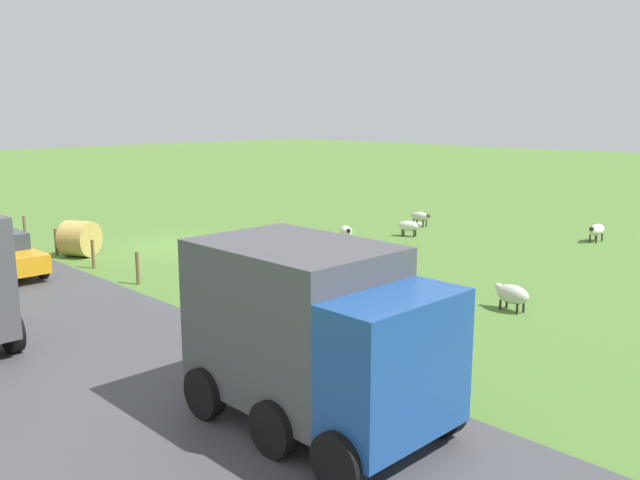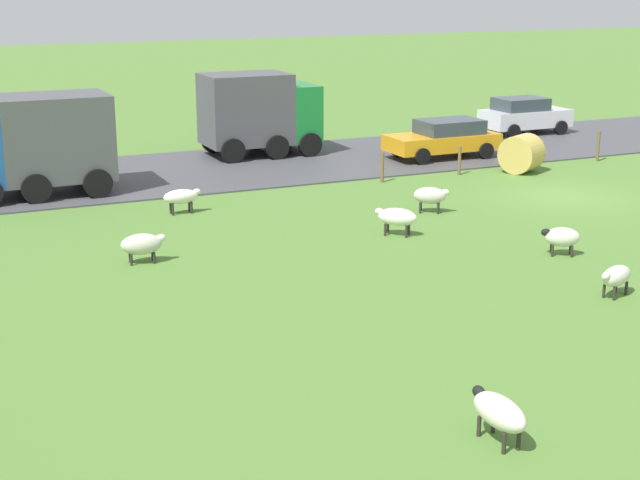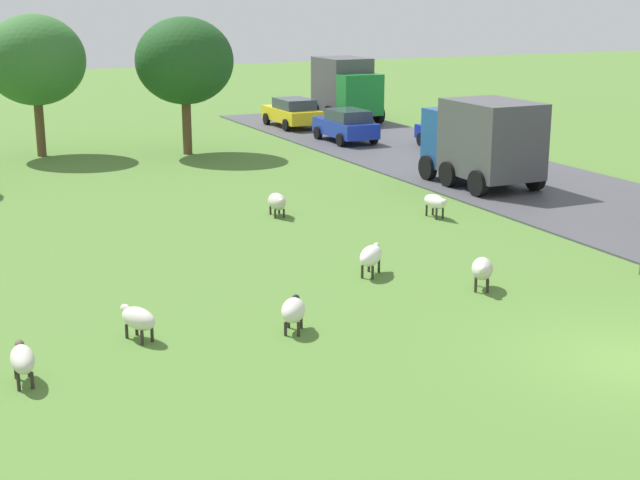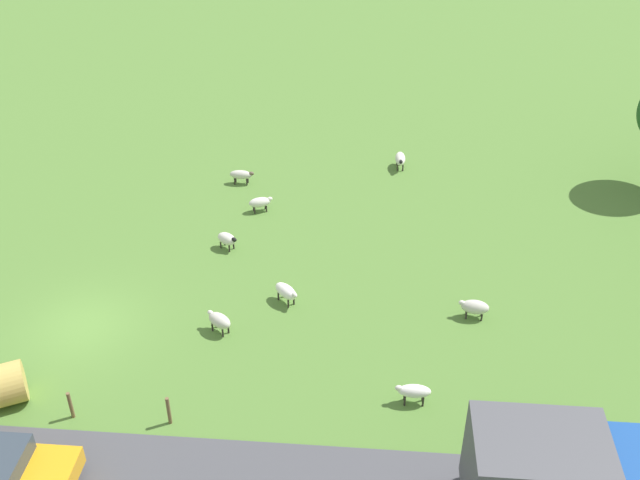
% 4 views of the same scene
% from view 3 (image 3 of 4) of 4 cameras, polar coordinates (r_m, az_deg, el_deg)
% --- Properties ---
extents(ground_plane, '(160.00, 160.00, 0.00)m').
position_cam_3_polar(ground_plane, '(19.97, 18.69, -7.06)').
color(ground_plane, '#517A33').
extents(sheep_0, '(0.91, 1.05, 0.76)m').
position_cam_3_polar(sheep_0, '(20.32, -1.65, -4.35)').
color(sheep_0, silver).
rests_on(sheep_0, ground_plane).
extents(sheep_1, '(1.15, 1.16, 0.80)m').
position_cam_3_polar(sheep_1, '(24.36, 3.16, -0.97)').
color(sheep_1, white).
rests_on(sheep_1, ground_plane).
extents(sheep_2, '(1.01, 1.12, 0.81)m').
position_cam_3_polar(sheep_2, '(23.52, 9.97, -1.76)').
color(sheep_2, beige).
rests_on(sheep_2, ground_plane).
extents(sheep_3, '(0.47, 1.20, 0.77)m').
position_cam_3_polar(sheep_3, '(30.87, 7.12, 2.35)').
color(sheep_3, white).
rests_on(sheep_3, ground_plane).
extents(sheep_5, '(0.67, 1.20, 0.78)m').
position_cam_3_polar(sheep_5, '(30.87, -2.66, 2.38)').
color(sheep_5, beige).
rests_on(sheep_5, ground_plane).
extents(sheep_6, '(0.51, 1.24, 0.72)m').
position_cam_3_polar(sheep_6, '(18.60, -17.87, -7.00)').
color(sheep_6, beige).
rests_on(sheep_6, ground_plane).
extents(sheep_7, '(0.80, 1.17, 0.72)m').
position_cam_3_polar(sheep_7, '(20.24, -11.15, -4.77)').
color(sheep_7, silver).
rests_on(sheep_7, ground_plane).
extents(tree_0, '(4.45, 4.45, 6.22)m').
position_cam_3_polar(tree_0, '(43.01, -8.35, 10.85)').
color(tree_0, brown).
rests_on(tree_0, ground_plane).
extents(tree_2, '(4.49, 4.49, 6.35)m').
position_cam_3_polar(tree_2, '(43.93, -17.17, 10.54)').
color(tree_2, brown).
rests_on(tree_2, ground_plane).
extents(truck_0, '(2.86, 4.78, 3.29)m').
position_cam_3_polar(truck_0, '(35.92, 10.04, 6.10)').
color(truck_0, '#1E4C99').
rests_on(truck_0, road_strip).
extents(truck_2, '(2.72, 4.60, 3.57)m').
position_cam_3_polar(truck_2, '(54.05, 1.60, 9.35)').
color(truck_2, '#197F33').
rests_on(truck_2, road_strip).
extents(car_1, '(2.03, 3.97, 1.62)m').
position_cam_3_polar(car_1, '(46.22, 1.62, 7.10)').
color(car_1, '#1933B2').
rests_on(car_1, road_strip).
extents(car_3, '(1.98, 3.99, 1.54)m').
position_cam_3_polar(car_3, '(44.58, 8.09, 6.62)').
color(car_3, '#1933B2').
rests_on(car_3, road_strip).
extents(car_4, '(2.12, 4.33, 1.58)m').
position_cam_3_polar(car_4, '(51.45, -1.70, 7.89)').
color(car_4, yellow).
rests_on(car_4, road_strip).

